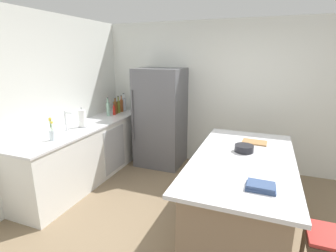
% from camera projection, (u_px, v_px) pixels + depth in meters
% --- Properties ---
extents(ground_plane, '(7.20, 7.20, 0.00)m').
position_uv_depth(ground_plane, '(199.00, 239.00, 2.92)').
color(ground_plane, '#7A664C').
extents(wall_rear, '(6.00, 0.10, 2.60)m').
position_uv_depth(wall_rear, '(233.00, 96.00, 4.60)').
color(wall_rear, silver).
rests_on(wall_rear, ground_plane).
extents(wall_left, '(0.10, 6.00, 2.60)m').
position_uv_depth(wall_left, '(23.00, 111.00, 3.42)').
color(wall_left, silver).
rests_on(wall_left, ground_plane).
extents(counter_run_left, '(0.64, 2.66, 0.93)m').
position_uv_depth(counter_run_left, '(88.00, 153.00, 4.22)').
color(counter_run_left, silver).
rests_on(counter_run_left, ground_plane).
extents(kitchen_island, '(1.09, 2.12, 0.90)m').
position_uv_depth(kitchen_island, '(240.00, 193.00, 2.99)').
color(kitchen_island, '#8E755B').
rests_on(kitchen_island, ground_plane).
extents(refrigerator, '(0.83, 0.76, 1.79)m').
position_uv_depth(refrigerator, '(161.00, 118.00, 4.76)').
color(refrigerator, '#56565B').
rests_on(refrigerator, ground_plane).
extents(bar_stool, '(0.36, 0.36, 0.68)m').
position_uv_depth(bar_stool, '(329.00, 248.00, 2.01)').
color(bar_stool, '#473828').
rests_on(bar_stool, ground_plane).
extents(sink_faucet, '(0.15, 0.05, 0.30)m').
position_uv_depth(sink_faucet, '(66.00, 121.00, 3.76)').
color(sink_faucet, silver).
rests_on(sink_faucet, counter_run_left).
extents(flower_vase, '(0.08, 0.08, 0.31)m').
position_uv_depth(flower_vase, '(52.00, 133.00, 3.37)').
color(flower_vase, silver).
rests_on(flower_vase, counter_run_left).
extents(paper_towel_roll, '(0.14, 0.14, 0.31)m').
position_uv_depth(paper_towel_roll, '(82.00, 119.00, 3.99)').
color(paper_towel_roll, gray).
rests_on(paper_towel_roll, counter_run_left).
extents(soda_bottle, '(0.08, 0.08, 0.35)m').
position_uv_depth(soda_bottle, '(124.00, 104.00, 5.15)').
color(soda_bottle, silver).
rests_on(soda_bottle, counter_run_left).
extents(vinegar_bottle, '(0.06, 0.06, 0.33)m').
position_uv_depth(vinegar_bottle, '(122.00, 105.00, 5.07)').
color(vinegar_bottle, '#994C23').
rests_on(vinegar_bottle, counter_run_left).
extents(olive_oil_bottle, '(0.06, 0.06, 0.33)m').
position_uv_depth(olive_oil_bottle, '(119.00, 106.00, 4.98)').
color(olive_oil_bottle, olive).
rests_on(olive_oil_bottle, counter_run_left).
extents(whiskey_bottle, '(0.08, 0.08, 0.31)m').
position_uv_depth(whiskey_bottle, '(115.00, 107.00, 4.91)').
color(whiskey_bottle, brown).
rests_on(whiskey_bottle, counter_run_left).
extents(hot_sauce_bottle, '(0.05, 0.05, 0.21)m').
position_uv_depth(hot_sauce_bottle, '(114.00, 110.00, 4.82)').
color(hot_sauce_bottle, red).
rests_on(hot_sauce_bottle, counter_run_left).
extents(gin_bottle, '(0.06, 0.06, 0.34)m').
position_uv_depth(gin_bottle, '(108.00, 109.00, 4.74)').
color(gin_bottle, '#8CB79E').
rests_on(gin_bottle, counter_run_left).
extents(cookbook_stack, '(0.25, 0.18, 0.05)m').
position_uv_depth(cookbook_stack, '(261.00, 186.00, 2.20)').
color(cookbook_stack, '#334770').
rests_on(cookbook_stack, kitchen_island).
extents(mixing_bowl, '(0.22, 0.22, 0.08)m').
position_uv_depth(mixing_bowl, '(244.00, 148.00, 3.05)').
color(mixing_bowl, black).
rests_on(mixing_bowl, kitchen_island).
extents(cutting_board, '(0.31, 0.22, 0.02)m').
position_uv_depth(cutting_board, '(255.00, 142.00, 3.36)').
color(cutting_board, '#9E7042').
rests_on(cutting_board, kitchen_island).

